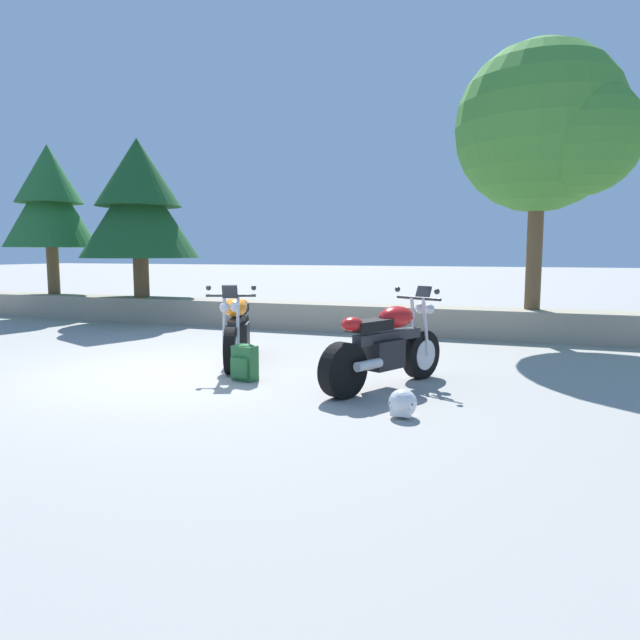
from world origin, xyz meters
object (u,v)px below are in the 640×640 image
Objects in this scene: rider_backpack at (245,361)px; leafy_tree_mid_right at (548,130)px; pine_tree_far_left at (49,199)px; pine_tree_mid_left at (139,201)px; motorcycle_orange_near_left at (237,330)px; rider_helmet at (402,403)px; motorcycle_red_centre at (387,347)px.

leafy_tree_mid_right is at bearing 54.72° from rider_backpack.
pine_tree_far_left is at bearing 148.21° from rider_backpack.
pine_tree_mid_left reaches higher than rider_backpack.
rider_backpack is 9.81m from pine_tree_far_left.
pine_tree_mid_left is at bearing 139.86° from motorcycle_orange_near_left.
pine_tree_far_left is at bearing 150.09° from rider_helmet.
pine_tree_mid_left is at bearing 142.23° from rider_helmet.
rider_backpack is at bearing -56.72° from motorcycle_orange_near_left.
leafy_tree_mid_right is at bearing 0.23° from pine_tree_mid_left.
leafy_tree_mid_right is (11.50, -0.04, 0.82)m from pine_tree_far_left.
leafy_tree_mid_right is (3.49, 4.93, 3.50)m from rider_backpack.
rider_helmet is (0.46, -1.19, -0.35)m from motorcycle_red_centre.
motorcycle_red_centre is (2.39, -0.70, 0.00)m from motorcycle_orange_near_left.
pine_tree_mid_left is at bearing -179.77° from leafy_tree_mid_right.
pine_tree_mid_left is (-7.04, 4.62, 2.29)m from motorcycle_red_centre.
motorcycle_orange_near_left is at bearing 163.66° from motorcycle_red_centre.
pine_tree_far_left is at bearing 151.57° from motorcycle_orange_near_left.
motorcycle_orange_near_left is 2.49m from motorcycle_red_centre.
pine_tree_far_left reaches higher than motorcycle_orange_near_left.
rider_helmet is 0.08× the size of pine_tree_mid_left.
motorcycle_red_centre is at bearing -110.44° from leafy_tree_mid_right.
motorcycle_red_centre is at bearing -33.28° from pine_tree_mid_left.
leafy_tree_mid_right is (8.77, 0.04, 0.97)m from pine_tree_mid_left.
motorcycle_red_centre is at bearing 111.01° from rider_helmet.
motorcycle_orange_near_left is 7.03× the size of rider_helmet.
rider_helmet is at bearing -68.99° from motorcycle_red_centre.
pine_tree_far_left reaches higher than motorcycle_red_centre.
pine_tree_mid_left reaches higher than rider_helmet.
leafy_tree_mid_right is (1.74, 4.66, 3.26)m from motorcycle_red_centre.
leafy_tree_mid_right reaches higher than rider_helmet.
motorcycle_red_centre is 6.88× the size of rider_helmet.
motorcycle_red_centre reaches higher than rider_backpack.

